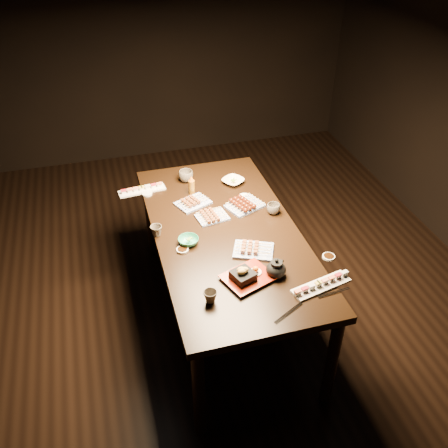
{
  "coord_description": "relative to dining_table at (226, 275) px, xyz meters",
  "views": [
    {
      "loc": [
        -0.74,
        -2.56,
        2.65
      ],
      "look_at": [
        -0.04,
        -0.06,
        0.77
      ],
      "focal_mm": 40.0,
      "sensor_mm": 36.0,
      "label": 1
    }
  ],
  "objects": [
    {
      "name": "dining_table",
      "position": [
        0.0,
        0.0,
        0.0
      ],
      "size": [
        1.34,
        1.97,
        0.75
      ],
      "primitive_type": "cube",
      "rotation": [
        0.0,
        0.0,
        0.27
      ],
      "color": "black",
      "rests_on": "ground"
    },
    {
      "name": "yakitori_plate_left",
      "position": [
        -0.13,
        0.36,
        0.4
      ],
      "size": [
        0.27,
        0.24,
        0.06
      ],
      "primitive_type": null,
      "rotation": [
        0.0,
        0.0,
        0.41
      ],
      "color": "#828EB6",
      "rests_on": "dining_table"
    },
    {
      "name": "teacup_far_right",
      "position": [
        -0.12,
        0.68,
        0.42
      ],
      "size": [
        0.13,
        0.13,
        0.08
      ],
      "primitive_type": "imported",
      "rotation": [
        0.0,
        0.0,
        0.3
      ],
      "color": "brown",
      "rests_on": "dining_table"
    },
    {
      "name": "chopsticks_near",
      "position": [
        0.12,
        -0.78,
        0.38
      ],
      "size": [
        0.19,
        0.11,
        0.01
      ],
      "primitive_type": null,
      "rotation": [
        0.0,
        0.0,
        0.48
      ],
      "color": "black",
      "rests_on": "dining_table"
    },
    {
      "name": "edamame_bowl_green",
      "position": [
        -0.26,
        -0.06,
        0.39
      ],
      "size": [
        0.17,
        0.17,
        0.04
      ],
      "primitive_type": "imported",
      "rotation": [
        0.0,
        0.0,
        0.48
      ],
      "color": "#31956C",
      "rests_on": "dining_table"
    },
    {
      "name": "sauce_dish_west",
      "position": [
        -0.31,
        -0.12,
        0.38
      ],
      "size": [
        0.08,
        0.08,
        0.01
      ],
      "primitive_type": "cylinder",
      "rotation": [
        0.0,
        0.0,
        0.11
      ],
      "color": "white",
      "rests_on": "dining_table"
    },
    {
      "name": "teacup_near_left",
      "position": [
        -0.25,
        -0.58,
        0.41
      ],
      "size": [
        0.1,
        0.1,
        0.07
      ],
      "primitive_type": "imported",
      "rotation": [
        0.0,
        0.0,
        0.47
      ],
      "color": "brown",
      "rests_on": "dining_table"
    },
    {
      "name": "sauce_dish_se",
      "position": [
        0.51,
        -0.42,
        0.38
      ],
      "size": [
        0.1,
        0.1,
        0.01
      ],
      "primitive_type": "cylinder",
      "rotation": [
        0.0,
        0.0,
        0.34
      ],
      "color": "white",
      "rests_on": "dining_table"
    },
    {
      "name": "sauce_dish_nw",
      "position": [
        -0.42,
        0.57,
        0.38
      ],
      "size": [
        0.1,
        0.1,
        0.01
      ],
      "primitive_type": "cylinder",
      "rotation": [
        0.0,
        0.0,
        0.6
      ],
      "color": "white",
      "rests_on": "dining_table"
    },
    {
      "name": "sushi_platter_far",
      "position": [
        -0.45,
        0.62,
        0.4
      ],
      "size": [
        0.34,
        0.13,
        0.04
      ],
      "primitive_type": null,
      "rotation": [
        0.0,
        0.0,
        3.25
      ],
      "color": "white",
      "rests_on": "dining_table"
    },
    {
      "name": "teapot",
      "position": [
        0.16,
        -0.48,
        0.43
      ],
      "size": [
        0.19,
        0.19,
        0.11
      ],
      "primitive_type": null,
      "rotation": [
        0.0,
        0.0,
        0.68
      ],
      "color": "black",
      "rests_on": "dining_table"
    },
    {
      "name": "edamame_bowl_cream",
      "position": [
        0.21,
        0.55,
        0.39
      ],
      "size": [
        0.2,
        0.2,
        0.04
      ],
      "primitive_type": "imported",
      "rotation": [
        0.0,
        0.0,
        0.58
      ],
      "color": "beige",
      "rests_on": "dining_table"
    },
    {
      "name": "yakitori_plate_center",
      "position": [
        -0.05,
        0.16,
        0.4
      ],
      "size": [
        0.22,
        0.18,
        0.05
      ],
      "primitive_type": null,
      "rotation": [
        0.0,
        0.0,
        0.16
      ],
      "color": "#828EB6",
      "rests_on": "dining_table"
    },
    {
      "name": "sauce_dish_east",
      "position": [
        0.23,
        0.34,
        0.38
      ],
      "size": [
        0.11,
        0.11,
        0.01
      ],
      "primitive_type": "cylinder",
      "rotation": [
        0.0,
        0.0,
        0.48
      ],
      "color": "white",
      "rests_on": "dining_table"
    },
    {
      "name": "condiment_bottle",
      "position": [
        -0.11,
        0.5,
        0.44
      ],
      "size": [
        0.05,
        0.05,
        0.14
      ],
      "primitive_type": "cylinder",
      "rotation": [
        0.0,
        0.0,
        -0.13
      ],
      "color": "brown",
      "rests_on": "dining_table"
    },
    {
      "name": "yakitori_plate_right",
      "position": [
        0.1,
        -0.24,
        0.4
      ],
      "size": [
        0.28,
        0.25,
        0.06
      ],
      "primitive_type": null,
      "rotation": [
        0.0,
        0.0,
        -0.41
      ],
      "color": "#828EB6",
      "rests_on": "dining_table"
    },
    {
      "name": "tsukune_plate",
      "position": [
        0.2,
        0.23,
        0.41
      ],
      "size": [
        0.29,
        0.25,
        0.06
      ],
      "primitive_type": null,
      "rotation": [
        0.0,
        0.0,
        0.39
      ],
      "color": "#828EB6",
      "rests_on": "dining_table"
    },
    {
      "name": "ground",
      "position": [
        0.04,
        0.11,
        -0.38
      ],
      "size": [
        5.0,
        5.0,
        0.0
      ],
      "primitive_type": "plane",
      "color": "black",
      "rests_on": "ground"
    },
    {
      "name": "sushi_platter_near",
      "position": [
        0.37,
        -0.64,
        0.4
      ],
      "size": [
        0.36,
        0.17,
        0.04
      ],
      "primitive_type": null,
      "rotation": [
        0.0,
        0.0,
        0.23
      ],
      "color": "white",
      "rests_on": "dining_table"
    },
    {
      "name": "teacup_mid_right",
      "position": [
        0.36,
        0.11,
        0.41
      ],
      "size": [
        0.11,
        0.11,
        0.07
      ],
      "primitive_type": "imported",
      "rotation": [
        0.0,
        0.0,
        0.36
      ],
      "color": "brown",
      "rests_on": "dining_table"
    },
    {
      "name": "chopsticks_se",
      "position": [
        0.41,
        -0.7,
        0.38
      ],
      "size": [
        0.2,
        0.04,
        0.01
      ],
      "primitive_type": null,
      "rotation": [
        0.0,
        0.0,
        0.1
      ],
      "color": "black",
      "rests_on": "dining_table"
    },
    {
      "name": "teacup_far_left",
      "position": [
        -0.43,
        0.08,
        0.41
      ],
      "size": [
        0.1,
        0.1,
        0.07
      ],
      "primitive_type": "imported",
      "rotation": [
        0.0,
        0.0,
        0.48
      ],
      "color": "brown",
      "rests_on": "dining_table"
    },
    {
      "name": "tempura_tray",
      "position": [
        -0.01,
        -0.47,
        0.42
      ],
      "size": [
        0.33,
        0.29,
        0.1
      ],
      "primitive_type": null,
      "rotation": [
        0.0,
        0.0,
        0.36
      ],
      "color": "black",
      "rests_on": "dining_table"
    }
  ]
}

